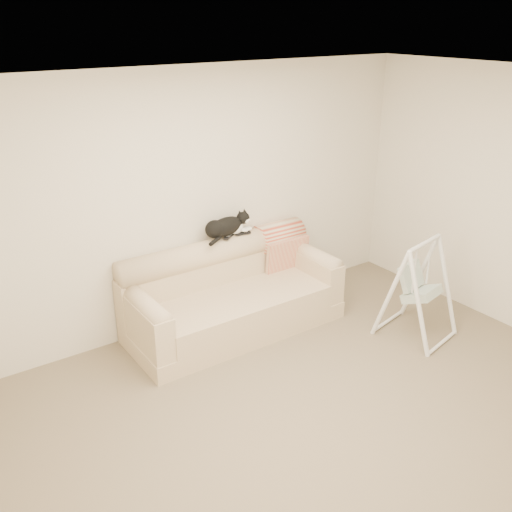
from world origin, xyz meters
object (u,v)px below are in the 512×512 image
Objects in this scene: sofa at (231,296)px; remote_a at (229,236)px; baby_swing at (418,289)px; remote_b at (243,233)px; tuxedo_cat at (226,227)px.

remote_a is (0.14, 0.22, 0.56)m from sofa.
sofa is 2.15× the size of baby_swing.
remote_b is 0.28× the size of tuxedo_cat.
remote_b is 0.22m from tuxedo_cat.
baby_swing is at bearing -50.70° from remote_b.
baby_swing is at bearing -47.15° from remote_a.
sofa is at bearing -115.08° from tuxedo_cat.
tuxedo_cat is 0.60× the size of baby_swing.
remote_b is at bearing 35.80° from sofa.
sofa is 0.67m from remote_b.
remote_a is at bearing -26.46° from tuxedo_cat.
remote_a is 0.16m from remote_b.
tuxedo_cat is at bearing 153.54° from remote_a.
tuxedo_cat is at bearing 173.27° from remote_b.
remote_b is at bearing 129.30° from baby_swing.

